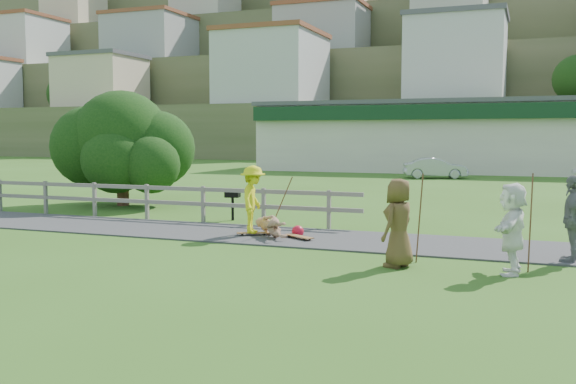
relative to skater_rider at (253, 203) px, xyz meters
name	(u,v)px	position (x,y,z in m)	size (l,w,h in m)	color
ground	(211,243)	(-0.57, -1.27, -0.88)	(260.00, 260.00, 0.00)	#325919
path	(237,233)	(-0.57, 0.23, -0.86)	(34.00, 3.00, 0.04)	#343436
fence	(130,196)	(-5.18, 2.03, -0.16)	(15.05, 0.10, 1.10)	#655E59
strip_mall	(485,136)	(3.43, 33.67, 1.70)	(32.50, 10.75, 5.10)	silver
hillside	(486,59)	(-0.57, 90.03, 13.54)	(220.00, 67.00, 47.50)	#4A5331
skater_rider	(253,203)	(0.00, 0.00, 0.00)	(1.13, 0.65, 1.76)	yellow
skater_fallen	(271,226)	(0.53, -0.03, -0.58)	(1.66, 0.40, 0.60)	#A97B5D
spectator_b	(573,219)	(7.57, -0.81, 0.04)	(1.07, 0.45, 1.83)	slate
spectator_c	(399,223)	(4.30, -2.50, 0.01)	(0.87, 0.57, 1.78)	brown
spectator_d	(512,229)	(6.44, -2.40, 0.00)	(1.62, 0.52, 1.75)	white
car_silver	(435,168)	(1.17, 24.79, -0.25)	(1.33, 3.81, 1.26)	#A3A4AA
tree	(122,160)	(-7.63, 5.07, 0.85)	(5.82, 5.82, 3.46)	black
bbq	(233,205)	(-1.90, 2.70, -0.40)	(0.44, 0.33, 0.95)	black
longboard_rider	(253,235)	(0.00, 0.00, -0.83)	(0.86, 0.21, 0.10)	olive
longboard_fallen	(299,238)	(1.33, -0.13, -0.83)	(0.93, 0.23, 0.10)	olive
helmet	(298,231)	(1.13, 0.32, -0.72)	(0.32, 0.32, 0.32)	red
pole_rider	(280,203)	(0.60, 0.40, -0.02)	(0.03, 0.03, 1.71)	brown
pole_spec_left	(420,218)	(4.62, -1.92, 0.05)	(0.03, 0.03, 1.86)	brown
pole_spec_right	(530,223)	(6.76, -2.09, 0.08)	(0.03, 0.03, 1.92)	brown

